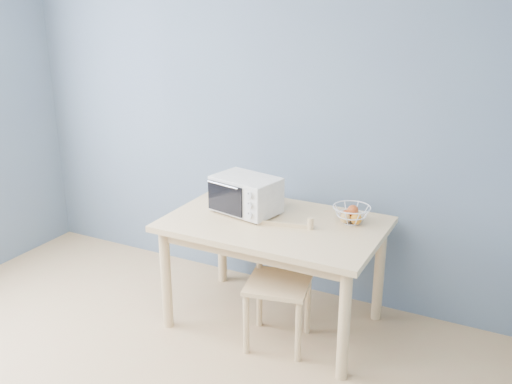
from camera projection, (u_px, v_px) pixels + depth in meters
The scene contains 4 objects.
dining_table at pixel (274, 236), 3.75m from camera, with size 1.40×0.90×0.75m.
toaster_oven at pixel (244, 194), 3.82m from camera, with size 0.48×0.38×0.25m.
fruit_basket at pixel (351, 214), 3.67m from camera, with size 0.26×0.26×0.12m.
dining_chair at pixel (280, 284), 3.63m from camera, with size 0.46×0.46×0.83m.
Camera 1 is at (1.89, -1.43, 2.14)m, focal length 40.00 mm.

